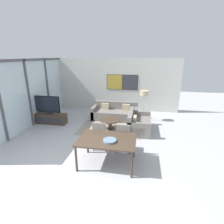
{
  "coord_description": "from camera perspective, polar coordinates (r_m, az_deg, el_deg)",
  "views": [
    {
      "loc": [
        1.67,
        -3.37,
        2.92
      ],
      "look_at": [
        0.58,
        2.59,
        0.95
      ],
      "focal_mm": 28.0,
      "sensor_mm": 36.0,
      "label": 1
    }
  ],
  "objects": [
    {
      "name": "ground_plane",
      "position": [
        4.77,
        -13.42,
        -20.38
      ],
      "size": [
        24.0,
        24.0,
        0.0
      ],
      "primitive_type": "plane",
      "color": "#B2B2B7"
    },
    {
      "name": "wall_back",
      "position": [
        9.63,
        0.36,
        8.95
      ],
      "size": [
        7.09,
        0.09,
        2.8
      ],
      "color": "silver",
      "rests_on": "ground_plane"
    },
    {
      "name": "window_wall_left",
      "position": [
        8.04,
        -25.85,
        6.27
      ],
      "size": [
        0.07,
        5.99,
        2.8
      ],
      "color": "silver",
      "rests_on": "ground_plane"
    },
    {
      "name": "area_rug",
      "position": [
        7.31,
        -0.61,
        -5.5
      ],
      "size": [
        2.56,
        1.63,
        0.01
      ],
      "color": "gray",
      "rests_on": "ground_plane"
    },
    {
      "name": "tv_console",
      "position": [
        8.34,
        -19.84,
        -1.96
      ],
      "size": [
        1.58,
        0.44,
        0.45
      ],
      "color": "#423326",
      "rests_on": "ground_plane"
    },
    {
      "name": "television",
      "position": [
        8.16,
        -20.3,
        2.17
      ],
      "size": [
        1.14,
        0.2,
        0.8
      ],
      "color": "#2D2D33",
      "rests_on": "tv_console"
    },
    {
      "name": "sofa_main",
      "position": [
        8.39,
        1.03,
        -0.44
      ],
      "size": [
        2.14,
        0.88,
        0.78
      ],
      "color": "slate",
      "rests_on": "ground_plane"
    },
    {
      "name": "sofa_side",
      "position": [
        7.16,
        8.32,
        -3.95
      ],
      "size": [
        0.88,
        1.53,
        0.78
      ],
      "rotation": [
        0.0,
        0.0,
        1.57
      ],
      "color": "slate",
      "rests_on": "ground_plane"
    },
    {
      "name": "coffee_table",
      "position": [
        7.2,
        -0.62,
        -3.25
      ],
      "size": [
        0.84,
        0.84,
        0.42
      ],
      "color": "#423326",
      "rests_on": "ground_plane"
    },
    {
      "name": "dining_table",
      "position": [
        4.81,
        -1.64,
        -9.55
      ],
      "size": [
        1.56,
        1.07,
        0.77
      ],
      "color": "#423326",
      "rests_on": "ground_plane"
    },
    {
      "name": "dining_chair_left",
      "position": [
        5.6,
        -3.84,
        -7.32
      ],
      "size": [
        0.46,
        0.46,
        0.97
      ],
      "color": "gray",
      "rests_on": "ground_plane"
    },
    {
      "name": "dining_chair_centre",
      "position": [
        5.45,
        3.82,
        -8.05
      ],
      "size": [
        0.46,
        0.46,
        0.97
      ],
      "color": "gray",
      "rests_on": "ground_plane"
    },
    {
      "name": "fruit_bowl",
      "position": [
        4.63,
        -0.75,
        -9.24
      ],
      "size": [
        0.35,
        0.35,
        0.05
      ],
      "color": "slate",
      "rests_on": "dining_table"
    },
    {
      "name": "floor_lamp",
      "position": [
        8.04,
        10.5,
        5.47
      ],
      "size": [
        0.38,
        0.38,
        1.42
      ],
      "color": "#2D2D33",
      "rests_on": "ground_plane"
    }
  ]
}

